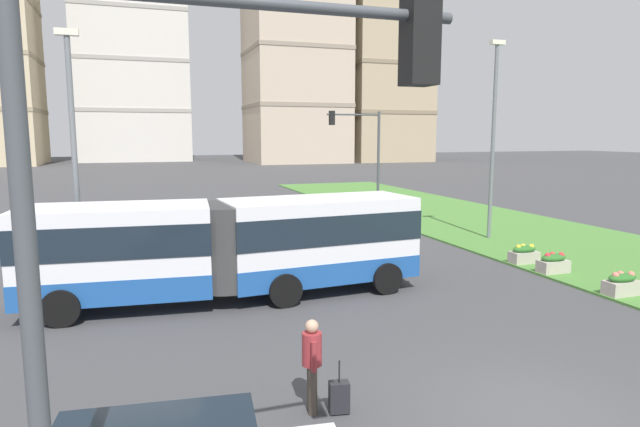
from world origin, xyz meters
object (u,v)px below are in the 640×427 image
Objects in this scene: pedestrian_crossing at (312,359)px; apartment_tower_centre at (295,25)px; articulated_bus at (231,246)px; car_silver_hatch at (150,219)px; traffic_light_near_left at (182,227)px; apartment_tower_westcentre at (129,17)px; traffic_light_far_right at (363,147)px; streetlight_left at (74,148)px; streetlight_median at (493,133)px; apartment_tower_eastcentre at (379,23)px; flower_planter_2 at (553,263)px; flower_planter_3 at (524,254)px; rolling_suitcase at (339,397)px; flower_planter_1 at (622,284)px.

apartment_tower_centre is at bearing 73.81° from pedestrian_crossing.
car_silver_hatch is at bearing 99.17° from articulated_bus.
apartment_tower_westcentre is (0.08, 109.52, 22.98)m from traffic_light_near_left.
car_silver_hatch is 0.73× the size of traffic_light_near_left.
apartment_tower_centre reaches higher than traffic_light_far_right.
streetlight_left is at bearing 147.16° from articulated_bus.
streetlight_median is at bearing -66.75° from traffic_light_far_right.
car_silver_hatch is 2.60× the size of pedestrian_crossing.
articulated_bus is 1.46× the size of streetlight_left.
articulated_bus is 12.28m from traffic_light_near_left.
car_silver_hatch is 0.55× the size of streetlight_left.
apartment_tower_centre is 0.93× the size of apartment_tower_eastcentre.
streetlight_median is at bearing 22.45° from articulated_bus.
apartment_tower_centre reaches higher than car_silver_hatch.
apartment_tower_westcentre reaches higher than streetlight_left.
traffic_light_far_right reaches higher than flower_planter_2.
flower_planter_2 is 0.12× the size of streetlight_median.
flower_planter_3 is 91.09m from apartment_tower_eastcentre.
pedestrian_crossing is 18.88m from streetlight_median.
articulated_bus is 6.90× the size of pedestrian_crossing.
traffic_light_far_right reaches higher than rolling_suitcase.
car_silver_hatch is 21.04m from flower_planter_1.
apartment_tower_eastcentre is at bearing 68.99° from streetlight_median.
flower_planter_3 is 0.17× the size of traffic_light_far_right.
pedestrian_crossing is 108.40m from apartment_tower_westcentre.
flower_planter_3 is 0.13× the size of streetlight_left.
flower_planter_3 is 0.02× the size of apartment_tower_eastcentre.
rolling_suitcase is (0.45, -0.20, -0.69)m from pedestrian_crossing.
flower_planter_2 is 0.13× the size of streetlight_left.
rolling_suitcase is 13.62m from flower_planter_3.
rolling_suitcase is 0.88× the size of flower_planter_3.
flower_planter_2 and flower_planter_3 have the same top height.
car_silver_hatch is at bearing 97.53° from rolling_suitcase.
streetlight_median is at bearing 47.82° from traffic_light_near_left.
car_silver_hatch is 4.12× the size of flower_planter_2.
pedestrian_crossing is 0.03× the size of apartment_tower_westcentre.
articulated_bus is at bearing 94.84° from rolling_suitcase.
apartment_tower_eastcentre is (47.28, 79.39, 21.49)m from streetlight_left.
flower_planter_1 is 0.02× the size of apartment_tower_centre.
streetlight_left is at bearing -120.77° from apartment_tower_eastcentre.
streetlight_median is at bearing 45.93° from rolling_suitcase.
pedestrian_crossing is 0.27× the size of traffic_light_far_right.
pedestrian_crossing is at bearing -106.19° from apartment_tower_centre.
flower_planter_2 is 1.00× the size of flower_planter_3.
flower_planter_2 is at bearing -44.60° from car_silver_hatch.
streetlight_median reaches higher than flower_planter_2.
streetlight_median is at bearing 8.43° from streetlight_left.
pedestrian_crossing is at bearing -88.50° from articulated_bus.
traffic_light_far_right is at bearing 94.74° from flower_planter_1.
car_silver_hatch is 0.08× the size of apartment_tower_westcentre.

